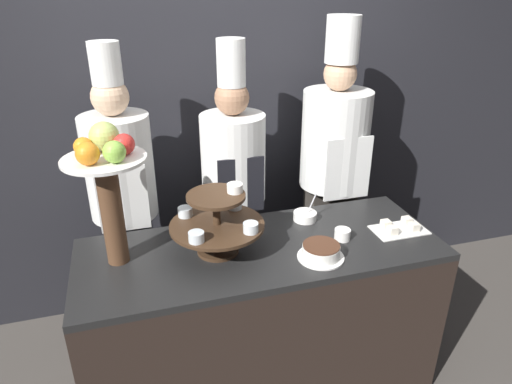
% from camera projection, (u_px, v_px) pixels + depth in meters
% --- Properties ---
extents(wall_back, '(10.00, 0.06, 2.80)m').
position_uv_depth(wall_back, '(218.00, 98.00, 2.83)').
color(wall_back, '#232328').
rests_on(wall_back, ground_plane).
extents(buffet_counter, '(1.77, 0.67, 0.88)m').
position_uv_depth(buffet_counter, '(261.00, 318.00, 2.41)').
color(buffet_counter, black).
rests_on(buffet_counter, ground_plane).
extents(tiered_stand, '(0.45, 0.45, 0.34)m').
position_uv_depth(tiered_stand, '(218.00, 221.00, 2.12)').
color(tiered_stand, '#3D2819').
rests_on(tiered_stand, buffet_counter).
extents(fruit_pedestal, '(0.36, 0.36, 0.64)m').
position_uv_depth(fruit_pedestal, '(107.00, 175.00, 1.95)').
color(fruit_pedestal, brown).
rests_on(fruit_pedestal, buffet_counter).
extents(cake_round, '(0.22, 0.22, 0.07)m').
position_uv_depth(cake_round, '(321.00, 252.00, 2.13)').
color(cake_round, white).
rests_on(cake_round, buffet_counter).
extents(cup_white, '(0.08, 0.08, 0.06)m').
position_uv_depth(cup_white, '(342.00, 234.00, 2.28)').
color(cup_white, white).
rests_on(cup_white, buffet_counter).
extents(cake_square_tray, '(0.28, 0.17, 0.05)m').
position_uv_depth(cake_square_tray, '(399.00, 228.00, 2.36)').
color(cake_square_tray, white).
rests_on(cake_square_tray, buffet_counter).
extents(serving_bowl_far, '(0.13, 0.13, 0.15)m').
position_uv_depth(serving_bowl_far, '(305.00, 216.00, 2.47)').
color(serving_bowl_far, white).
rests_on(serving_bowl_far, buffet_counter).
extents(chef_left, '(0.36, 0.36, 1.80)m').
position_uv_depth(chef_left, '(123.00, 195.00, 2.51)').
color(chef_left, '#28282D').
rests_on(chef_left, ground_plane).
extents(chef_center_left, '(0.37, 0.37, 1.80)m').
position_uv_depth(chef_center_left, '(234.00, 186.00, 2.68)').
color(chef_center_left, '#28282D').
rests_on(chef_center_left, ground_plane).
extents(chef_center_right, '(0.41, 0.41, 1.90)m').
position_uv_depth(chef_center_right, '(333.00, 165.00, 2.82)').
color(chef_center_right, '#38332D').
rests_on(chef_center_right, ground_plane).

